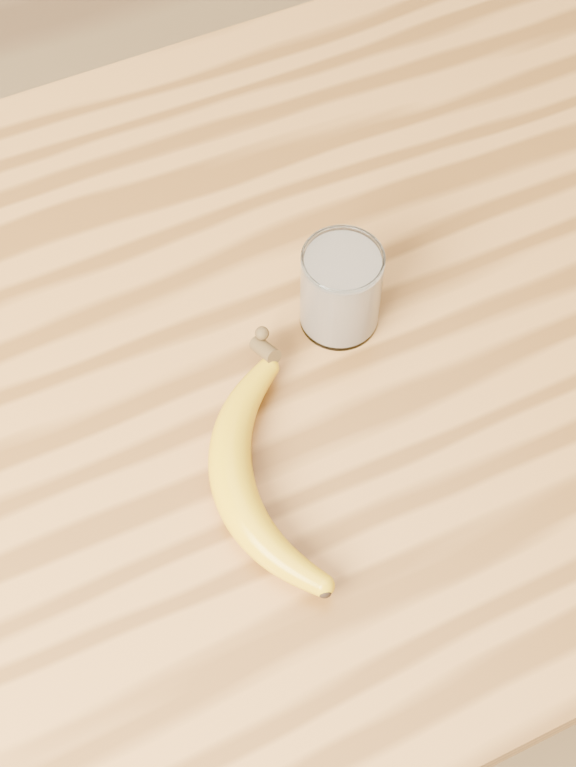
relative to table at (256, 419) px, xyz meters
name	(u,v)px	position (x,y,z in m)	size (l,w,h in m)	color
table	(256,419)	(0.00, 0.00, 0.00)	(1.20, 0.80, 0.90)	#A4682C
smoothie_glass	(341,289)	(0.09, 0.00, 0.17)	(0.07, 0.07, 0.09)	white
banana	(231,483)	(-0.07, -0.12, 0.15)	(0.11, 0.30, 0.04)	#D29B0D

